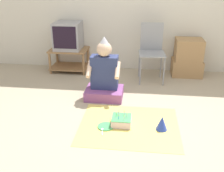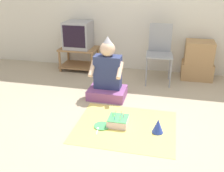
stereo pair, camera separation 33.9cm
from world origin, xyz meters
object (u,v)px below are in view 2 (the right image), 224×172
object	(u,v)px
tv	(78,35)
paper_plate	(102,126)
party_hat_blue	(158,126)
person_seated	(108,77)
birthday_cake	(118,121)
folding_chair	(160,49)
cardboard_box_stack	(198,61)

from	to	relation	value
tv	paper_plate	xyz separation A→B (m)	(0.94, -1.89, -0.65)
tv	party_hat_blue	size ratio (longest dim) A/B	2.87
person_seated	paper_plate	bearing A→B (deg)	-80.99
birthday_cake	party_hat_blue	bearing A→B (deg)	-7.43
folding_chair	paper_plate	size ratio (longest dim) A/B	4.93
cardboard_box_stack	person_seated	bearing A→B (deg)	-141.18
person_seated	paper_plate	size ratio (longest dim) A/B	4.68
tv	cardboard_box_stack	distance (m)	2.17
person_seated	paper_plate	xyz separation A→B (m)	(0.13, -0.83, -0.30)
party_hat_blue	folding_chair	bearing A→B (deg)	93.87
cardboard_box_stack	paper_plate	bearing A→B (deg)	-122.23
folding_chair	cardboard_box_stack	world-z (taller)	folding_chair
folding_chair	cardboard_box_stack	xyz separation A→B (m)	(0.65, 0.27, -0.23)
birthday_cake	paper_plate	distance (m)	0.20
tv	birthday_cake	distance (m)	2.21
tv	person_seated	xyz separation A→B (m)	(0.81, -1.06, -0.35)
paper_plate	person_seated	bearing A→B (deg)	99.01
party_hat_blue	paper_plate	world-z (taller)	party_hat_blue
tv	folding_chair	bearing A→B (deg)	-10.00
paper_plate	folding_chair	bearing A→B (deg)	71.37
tv	person_seated	distance (m)	1.38
party_hat_blue	person_seated	bearing A→B (deg)	134.31
birthday_cake	cardboard_box_stack	bearing A→B (deg)	60.77
birthday_cake	paper_plate	xyz separation A→B (m)	(-0.18, -0.08, -0.04)
cardboard_box_stack	birthday_cake	world-z (taller)	cardboard_box_stack
birthday_cake	party_hat_blue	world-z (taller)	party_hat_blue
cardboard_box_stack	party_hat_blue	world-z (taller)	cardboard_box_stack
folding_chair	cardboard_box_stack	bearing A→B (deg)	22.62
folding_chair	party_hat_blue	size ratio (longest dim) A/B	5.65
cardboard_box_stack	paper_plate	xyz separation A→B (m)	(-1.20, -1.90, -0.31)
folding_chair	party_hat_blue	world-z (taller)	folding_chair
folding_chair	birthday_cake	size ratio (longest dim) A/B	4.04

